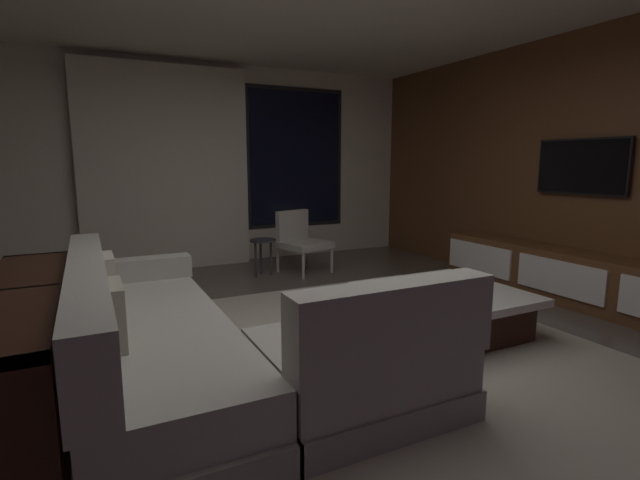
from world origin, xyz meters
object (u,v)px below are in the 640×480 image
(coffee_table, at_px, (443,310))
(media_console, at_px, (578,280))
(console_table_behind_couch, at_px, (25,346))
(side_stool, at_px, (263,246))
(sectional_couch, at_px, (202,347))
(book_stack_on_coffee_table, at_px, (459,284))
(mounted_tv, at_px, (581,167))
(accent_chair_near_window, at_px, (300,238))

(coffee_table, bearing_deg, media_console, 0.01)
(media_console, distance_m, console_table_behind_couch, 4.62)
(side_stool, distance_m, console_table_behind_couch, 3.38)
(sectional_couch, xyz_separation_m, book_stack_on_coffee_table, (2.16, 0.14, 0.10))
(sectional_couch, xyz_separation_m, console_table_behind_couch, (-0.91, 0.13, 0.13))
(book_stack_on_coffee_table, height_order, side_stool, side_stool)
(mounted_tv, bearing_deg, accent_chair_near_window, 131.27)
(book_stack_on_coffee_table, relative_size, accent_chair_near_window, 0.28)
(coffee_table, bearing_deg, accent_chair_near_window, 93.51)
(media_console, xyz_separation_m, console_table_behind_couch, (-4.62, -0.01, 0.17))
(accent_chair_near_window, height_order, side_stool, accent_chair_near_window)
(book_stack_on_coffee_table, height_order, accent_chair_near_window, accent_chair_near_window)
(media_console, distance_m, mounted_tv, 1.13)
(sectional_couch, xyz_separation_m, mounted_tv, (3.89, 0.34, 1.06))
(sectional_couch, xyz_separation_m, side_stool, (1.34, 2.65, 0.08))
(coffee_table, height_order, book_stack_on_coffee_table, book_stack_on_coffee_table)
(side_stool, relative_size, mounted_tv, 0.48)
(accent_chair_near_window, bearing_deg, mounted_tv, -48.73)
(sectional_couch, bearing_deg, book_stack_on_coffee_table, 3.59)
(book_stack_on_coffee_table, relative_size, media_console, 0.07)
(coffee_table, relative_size, media_console, 0.37)
(mounted_tv, bearing_deg, coffee_table, -173.99)
(book_stack_on_coffee_table, xyz_separation_m, media_console, (1.55, 0.01, -0.14))
(sectional_couch, height_order, mounted_tv, mounted_tv)
(book_stack_on_coffee_table, distance_m, side_stool, 2.65)
(book_stack_on_coffee_table, bearing_deg, side_stool, 108.06)
(side_stool, height_order, console_table_behind_couch, console_table_behind_couch)
(book_stack_on_coffee_table, distance_m, media_console, 1.56)
(sectional_couch, distance_m, mounted_tv, 4.04)
(sectional_couch, height_order, book_stack_on_coffee_table, sectional_couch)
(accent_chair_near_window, xyz_separation_m, console_table_behind_couch, (-2.76, -2.54, -0.01))
(book_stack_on_coffee_table, height_order, mounted_tv, mounted_tv)
(side_stool, bearing_deg, mounted_tv, -42.17)
(sectional_couch, relative_size, mounted_tv, 2.61)
(sectional_couch, bearing_deg, accent_chair_near_window, 55.32)
(media_console, bearing_deg, mounted_tv, 47.61)
(console_table_behind_couch, bearing_deg, mounted_tv, 2.50)
(sectional_couch, relative_size, accent_chair_near_window, 3.21)
(mounted_tv, bearing_deg, side_stool, 137.83)
(side_stool, xyz_separation_m, console_table_behind_couch, (-2.25, -2.52, 0.05))
(sectional_couch, distance_m, side_stool, 2.97)
(coffee_table, height_order, accent_chair_near_window, accent_chair_near_window)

